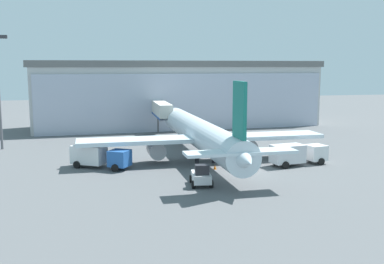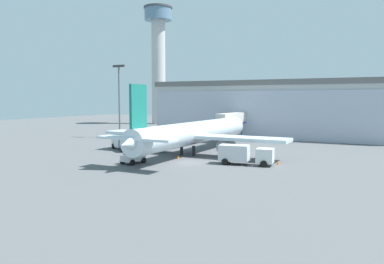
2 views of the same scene
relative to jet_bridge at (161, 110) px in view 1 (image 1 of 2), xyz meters
name	(u,v)px [view 1 (image 1 of 2)]	position (x,y,z in m)	size (l,w,h in m)	color
ground	(245,172)	(5.37, -29.13, -4.52)	(240.00, 240.00, 0.00)	#545659
terminal_building	(179,94)	(5.37, 11.61, 2.05)	(57.77, 16.38, 13.13)	#B3B3B3
jet_bridge	(161,110)	(0.00, 0.00, 0.00)	(2.45, 13.12, 5.90)	beige
airplane	(201,135)	(2.00, -21.60, -1.17)	(31.59, 37.59, 10.76)	silver
catering_truck	(99,156)	(-11.13, -23.34, -3.05)	(7.35, 5.75, 2.65)	#2659A5
fuel_truck	(297,154)	(12.80, -27.15, -3.05)	(7.56, 3.46, 2.65)	silver
baggage_cart	(285,152)	(13.94, -21.25, -4.02)	(2.71, 3.22, 1.50)	gray
pushback_tug	(201,176)	(-0.97, -33.80, -3.54)	(2.49, 3.39, 2.30)	silver
safety_cone_nose	(215,167)	(2.34, -27.10, -4.24)	(0.36, 0.36, 0.55)	orange
safety_cone_wingtip	(316,158)	(16.81, -24.59, -4.24)	(0.36, 0.36, 0.55)	orange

